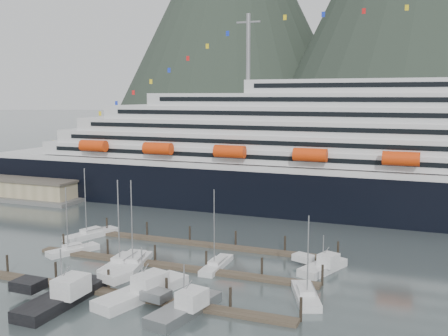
{
  "coord_description": "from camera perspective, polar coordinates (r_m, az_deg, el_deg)",
  "views": [
    {
      "loc": [
        32.48,
        -67.42,
        26.73
      ],
      "look_at": [
        -3.18,
        22.0,
        13.41
      ],
      "focal_mm": 42.0,
      "sensor_mm": 36.0,
      "label": 1
    }
  ],
  "objects": [
    {
      "name": "ground",
      "position": [
        79.47,
        -3.83,
        -11.8
      ],
      "size": [
        1600.0,
        1600.0,
        0.0
      ],
      "primitive_type": "plane",
      "color": "#4B5858",
      "rests_on": "ground"
    },
    {
      "name": "cruise_ship",
      "position": [
        123.26,
        20.44,
        0.53
      ],
      "size": [
        210.0,
        30.4,
        50.3
      ],
      "color": "black",
      "rests_on": "ground"
    },
    {
      "name": "warehouse",
      "position": [
        153.26,
        -21.65,
        -1.88
      ],
      "size": [
        46.0,
        20.0,
        5.8
      ],
      "color": "#595956",
      "rests_on": "ground"
    },
    {
      "name": "dock_near",
      "position": [
        73.49,
        -10.84,
        -13.34
      ],
      "size": [
        48.18,
        2.28,
        3.2
      ],
      "color": "#41382A",
      "rests_on": "ground"
    },
    {
      "name": "dock_mid",
      "position": [
        84.05,
        -6.0,
        -10.49
      ],
      "size": [
        48.18,
        2.28,
        3.2
      ],
      "color": "#41382A",
      "rests_on": "ground"
    },
    {
      "name": "dock_far",
      "position": [
        95.21,
        -2.32,
        -8.24
      ],
      "size": [
        48.18,
        2.28,
        3.2
      ],
      "color": "#41382A",
      "rests_on": "ground"
    },
    {
      "name": "sailboat_a",
      "position": [
        94.36,
        -16.11,
        -8.64
      ],
      "size": [
        6.13,
        9.18,
        11.99
      ],
      "rotation": [
        0.0,
        0.0,
        1.13
      ],
      "color": "silver",
      "rests_on": "ground"
    },
    {
      "name": "sailboat_b",
      "position": [
        85.67,
        -10.92,
        -10.14
      ],
      "size": [
        4.03,
        11.61,
        14.51
      ],
      "rotation": [
        0.0,
        0.0,
        1.67
      ],
      "color": "silver",
      "rests_on": "ground"
    },
    {
      "name": "sailboat_c",
      "position": [
        85.18,
        -9.67,
        -10.22
      ],
      "size": [
        5.05,
        10.62,
        14.42
      ],
      "rotation": [
        0.0,
        0.0,
        1.8
      ],
      "color": "silver",
      "rests_on": "ground"
    },
    {
      "name": "sailboat_d",
      "position": [
        83.31,
        -0.83,
        -10.55
      ],
      "size": [
        2.63,
        9.77,
        13.0
      ],
      "rotation": [
        0.0,
        0.0,
        1.61
      ],
      "color": "silver",
      "rests_on": "ground"
    },
    {
      "name": "sailboat_e",
      "position": [
        103.67,
        -14.23,
        -7.06
      ],
      "size": [
        6.09,
        11.33,
        13.86
      ],
      "rotation": [
        0.0,
        0.0,
        1.26
      ],
      "color": "silver",
      "rests_on": "ground"
    },
    {
      "name": "sailboat_h",
      "position": [
        72.12,
        8.9,
        -13.62
      ],
      "size": [
        5.99,
        9.68,
        12.03
      ],
      "rotation": [
        0.0,
        0.0,
        1.95
      ],
      "color": "silver",
      "rests_on": "ground"
    },
    {
      "name": "trawler_a",
      "position": [
        72.88,
        -17.28,
        -13.17
      ],
      "size": [
        10.5,
        14.61,
        8.07
      ],
      "rotation": [
        0.0,
        0.0,
        1.57
      ],
      "color": "black",
      "rests_on": "ground"
    },
    {
      "name": "trawler_c",
      "position": [
        72.77,
        -8.96,
        -12.98
      ],
      "size": [
        11.24,
        15.12,
        7.49
      ],
      "rotation": [
        0.0,
        0.0,
        1.31
      ],
      "color": "silver",
      "rests_on": "ground"
    },
    {
      "name": "trawler_d",
      "position": [
        66.92,
        -4.43,
        -14.85
      ],
      "size": [
        9.11,
        12.23,
        7.02
      ],
      "rotation": [
        0.0,
        0.0,
        1.39
      ],
      "color": "gray",
      "rests_on": "ground"
    },
    {
      "name": "trawler_e",
      "position": [
        83.06,
        10.64,
        -10.44
      ],
      "size": [
        8.31,
        10.05,
        6.17
      ],
      "rotation": [
        0.0,
        0.0,
        1.21
      ],
      "color": "silver",
      "rests_on": "ground"
    }
  ]
}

